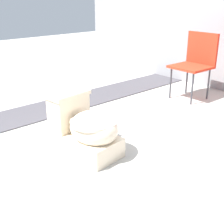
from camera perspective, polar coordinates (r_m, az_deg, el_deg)
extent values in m
plane|color=#A8A59E|center=(2.69, -8.24, -8.23)|extent=(14.00, 14.00, 0.00)
cube|color=#423F44|center=(3.80, -11.42, 0.61)|extent=(0.56, 8.00, 0.01)
cube|color=beige|center=(2.72, -4.76, -5.75)|extent=(0.63, 0.40, 0.17)
ellipsoid|color=beige|center=(2.58, -3.34, -2.94)|extent=(0.48, 0.41, 0.28)
cylinder|color=beige|center=(2.55, -3.37, -1.79)|extent=(0.43, 0.43, 0.03)
cube|color=beige|center=(2.77, -7.89, -0.05)|extent=(0.22, 0.36, 0.30)
cube|color=beige|center=(2.71, -8.07, 3.26)|extent=(0.24, 0.38, 0.04)
cylinder|color=silver|center=(2.75, -6.83, 4.12)|extent=(0.02, 0.02, 0.01)
cube|color=red|center=(4.12, 14.23, 8.00)|extent=(0.45, 0.45, 0.03)
cube|color=red|center=(4.24, 16.15, 11.15)|extent=(0.44, 0.05, 0.40)
cylinder|color=#38383D|center=(3.95, 14.45, 4.13)|extent=(0.02, 0.02, 0.40)
cylinder|color=#38383D|center=(4.14, 10.67, 5.24)|extent=(0.02, 0.02, 0.40)
cylinder|color=#38383D|center=(4.22, 17.20, 4.93)|extent=(0.02, 0.02, 0.40)
cylinder|color=#38383D|center=(4.40, 13.53, 5.95)|extent=(0.02, 0.02, 0.40)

